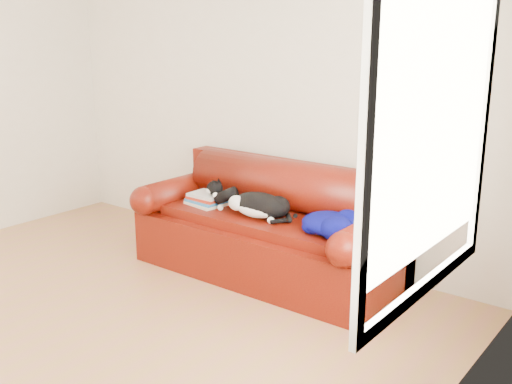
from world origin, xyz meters
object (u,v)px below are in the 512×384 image
(book_stack, at_px, (207,199))
(cat, at_px, (259,206))
(blanket, at_px, (333,223))
(sofa_base, at_px, (267,245))

(book_stack, distance_m, cat, 0.54)
(book_stack, height_order, blanket, blanket)
(sofa_base, xyz_separation_m, cat, (0.01, -0.12, 0.35))
(sofa_base, bearing_deg, cat, -86.79)
(sofa_base, distance_m, book_stack, 0.63)
(book_stack, height_order, cat, cat)
(cat, bearing_deg, book_stack, 163.79)
(sofa_base, relative_size, blanket, 3.73)
(book_stack, relative_size, cat, 0.49)
(sofa_base, xyz_separation_m, blanket, (0.64, -0.09, 0.33))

